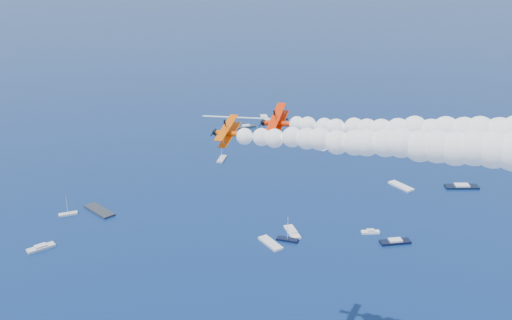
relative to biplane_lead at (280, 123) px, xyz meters
The scene contains 6 objects.
biplane_lead is the anchor object (origin of this frame).
biplane_trail 11.15m from the biplane_lead, 107.01° to the right, with size 6.57×7.37×4.44m, color #ED5605, non-canonical shape.
smoke_trail_lead 27.78m from the biplane_lead, 12.62° to the left, with size 54.49×17.07×10.46m, color white, non-canonical shape.
smoke_trail_trail 24.58m from the biplane_lead, 12.22° to the right, with size 54.71×16.04×10.46m, color white, non-canonical shape.
spectator_boats 104.04m from the biplane_lead, 95.13° to the left, with size 233.44×176.78×0.70m.
boat_wakes 114.73m from the biplane_lead, 94.55° to the left, with size 225.97×140.09×0.04m.
Camera 1 is at (57.26, -59.80, 89.67)m, focal length 41.69 mm.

